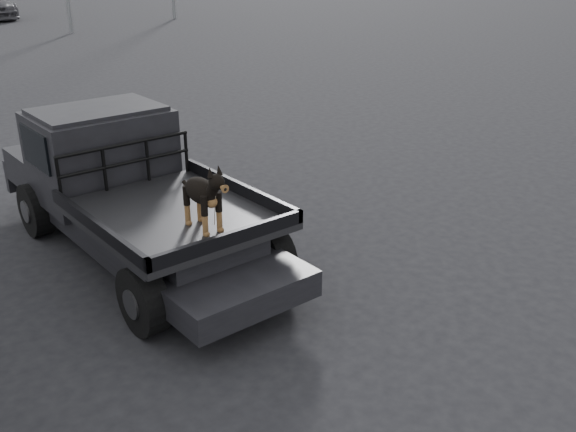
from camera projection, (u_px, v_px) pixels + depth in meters
ground at (237, 334)px, 6.78m from camera, size 120.00×120.00×0.00m
flatbed_ute at (139, 222)px, 8.34m from camera, size 2.00×5.40×0.92m
ute_cab at (100, 140)px, 8.66m from camera, size 1.72×1.30×0.88m
headache_rack at (127, 165)px, 8.19m from camera, size 1.80×0.08×0.55m
dog at (202, 196)px, 6.92m from camera, size 0.32×0.60×0.74m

